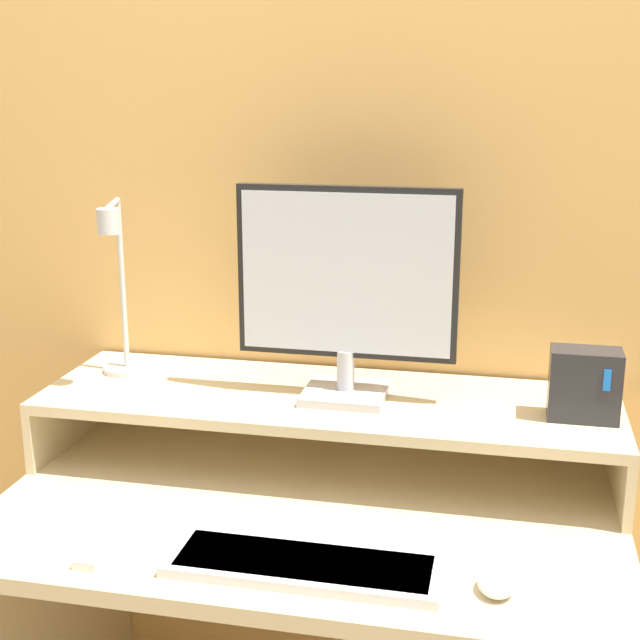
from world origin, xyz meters
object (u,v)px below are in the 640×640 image
(remote_control, at_px, (106,544))
(monitor, at_px, (346,287))
(desk_lamp, at_px, (120,298))
(router_dock, at_px, (584,385))
(mouse, at_px, (497,583))
(keyboard, at_px, (304,564))

(remote_control, bearing_deg, monitor, 51.18)
(desk_lamp, bearing_deg, monitor, -1.88)
(monitor, bearing_deg, remote_control, -128.82)
(router_dock, bearing_deg, monitor, 177.28)
(mouse, bearing_deg, remote_control, -179.70)
(monitor, height_order, router_dock, monitor)
(keyboard, relative_size, mouse, 5.66)
(monitor, height_order, keyboard, monitor)
(desk_lamp, relative_size, keyboard, 0.85)
(remote_control, bearing_deg, keyboard, 0.35)
(keyboard, height_order, remote_control, keyboard)
(router_dock, relative_size, keyboard, 0.30)
(monitor, distance_m, desk_lamp, 0.49)
(router_dock, height_order, keyboard, router_dock)
(keyboard, bearing_deg, desk_lamp, 139.15)
(mouse, bearing_deg, desk_lamp, 151.95)
(keyboard, xyz_separation_m, mouse, (0.31, 0.00, 0.00))
(router_dock, distance_m, keyboard, 0.64)
(monitor, xyz_separation_m, keyboard, (0.01, -0.42, -0.37))
(monitor, distance_m, router_dock, 0.49)
(remote_control, bearing_deg, mouse, 0.30)
(router_dock, bearing_deg, remote_control, -153.58)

